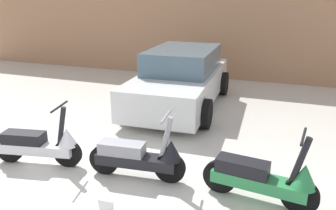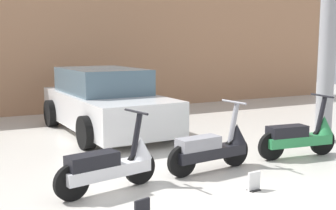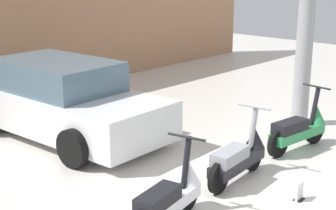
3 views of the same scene
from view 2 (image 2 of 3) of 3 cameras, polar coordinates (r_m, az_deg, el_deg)
The scene contains 8 objects.
ground_plane at distance 5.70m, azimuth 8.32°, elevation -12.07°, with size 28.00×28.00×0.00m, color silver.
wall_back at distance 12.65m, azimuth -12.94°, elevation 7.48°, with size 19.60×0.12×3.72m, color tan.
scooter_front_left at distance 5.76m, azimuth -7.61°, elevation -7.89°, with size 1.51×0.62×1.06m.
scooter_front_right at distance 6.65m, azimuth 6.17°, elevation -5.65°, with size 1.54×0.56×1.08m.
scooter_front_center at distance 7.76m, azimuth 17.58°, elevation -3.95°, with size 1.56×0.56×1.09m.
car_rear_left at distance 9.63m, azimuth -8.53°, elevation 0.44°, with size 2.18×4.29×1.43m.
placard_near_right_scooter at distance 5.91m, azimuth 11.57°, elevation -10.22°, with size 0.20×0.13×0.26m.
support_column_side at distance 9.04m, azimuth 20.76°, elevation 6.98°, with size 0.33×0.33×3.72m, color #99999E.
Camera 2 is at (-3.13, -4.34, 1.96)m, focal length 45.00 mm.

